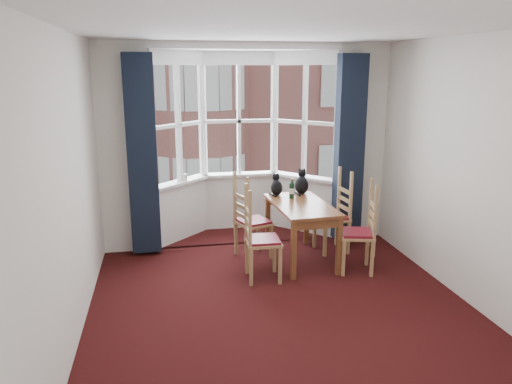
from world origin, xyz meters
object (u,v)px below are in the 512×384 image
object	(u,v)px
chair_right_near	(364,235)
cat_right	(302,184)
chair_left_far	(247,224)
chair_right_far	(338,217)
chair_left_near	(256,242)
candle_tall	(185,177)
dining_table	(301,212)
cat_left	(276,186)
wine_bottle	(292,190)

from	to	relation	value
chair_right_near	cat_right	distance (m)	1.23
chair_left_far	chair_right_far	distance (m)	1.27
chair_left_near	chair_right_near	bearing A→B (deg)	0.19
candle_tall	cat_right	bearing A→B (deg)	-21.38
chair_left_near	chair_left_far	world-z (taller)	same
dining_table	cat_left	bearing A→B (deg)	111.76
chair_left_far	wine_bottle	world-z (taller)	wine_bottle
chair_left_near	cat_right	xyz separation A→B (m)	(0.85, 1.04, 0.43)
chair_right_near	wine_bottle	xyz separation A→B (m)	(-0.71, 0.80, 0.41)
candle_tall	chair_left_far	bearing A→B (deg)	-51.42
chair_left_far	chair_right_near	distance (m)	1.51
dining_table	chair_left_near	distance (m)	0.88
dining_table	chair_right_near	bearing A→B (deg)	-36.74
chair_left_far	cat_right	distance (m)	0.98
chair_right_near	dining_table	bearing A→B (deg)	143.26
chair_right_far	candle_tall	world-z (taller)	candle_tall
candle_tall	cat_left	bearing A→B (deg)	-27.43
chair_left_far	cat_left	size ratio (longest dim) A/B	3.01
wine_bottle	chair_left_far	bearing A→B (deg)	-171.97
chair_left_far	dining_table	bearing A→B (deg)	-17.58
chair_right_near	chair_left_far	bearing A→B (deg)	152.03
chair_right_near	cat_left	size ratio (longest dim) A/B	3.01
chair_left_near	chair_left_far	size ratio (longest dim) A/B	1.00
dining_table	cat_right	size ratio (longest dim) A/B	3.63
cat_left	cat_right	size ratio (longest dim) A/B	0.86
chair_left_far	chair_right_far	bearing A→B (deg)	2.20
chair_left_near	dining_table	bearing A→B (deg)	35.80
wine_bottle	candle_tall	distance (m)	1.61
chair_left_far	cat_left	bearing A→B (deg)	33.83
chair_right_near	chair_left_near	bearing A→B (deg)	-179.81
chair_right_far	wine_bottle	world-z (taller)	wine_bottle
chair_right_far	chair_right_near	bearing A→B (deg)	-85.09
chair_right_near	cat_left	xyz separation A→B (m)	(-0.87, 1.02, 0.41)
chair_left_far	wine_bottle	bearing A→B (deg)	8.03
chair_left_far	wine_bottle	xyz separation A→B (m)	(0.62, 0.09, 0.41)
candle_tall	chair_right_far	bearing A→B (deg)	-23.76
chair_left_near	candle_tall	distance (m)	1.85
dining_table	wine_bottle	xyz separation A→B (m)	(-0.05, 0.30, 0.23)
chair_right_near	candle_tall	distance (m)	2.69
chair_left_far	chair_right_far	world-z (taller)	same
candle_tall	chair_left_near	bearing A→B (deg)	-66.36
cat_left	candle_tall	world-z (taller)	cat_left
dining_table	cat_left	size ratio (longest dim) A/B	4.24
candle_tall	dining_table	bearing A→B (deg)	-39.04
dining_table	wine_bottle	size ratio (longest dim) A/B	4.80
cat_right	chair_left_near	bearing A→B (deg)	-129.25
chair_left_near	wine_bottle	xyz separation A→B (m)	(0.64, 0.80, 0.41)
cat_right	dining_table	bearing A→B (deg)	-105.84
chair_right_near	cat_right	bearing A→B (deg)	116.46
dining_table	chair_left_far	world-z (taller)	chair_left_far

